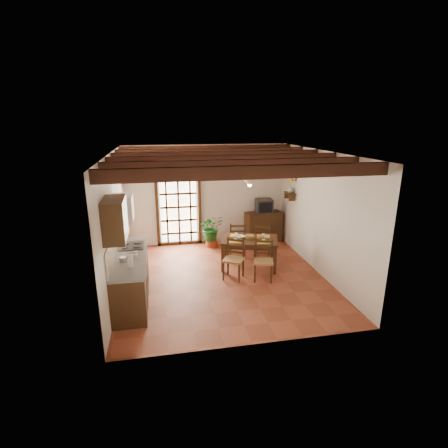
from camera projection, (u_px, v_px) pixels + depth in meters
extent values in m
plane|color=brown|center=(223.00, 278.00, 7.91)|extent=(5.00, 5.00, 0.00)
cube|color=silver|center=(206.00, 195.00, 9.87)|extent=(4.50, 0.02, 2.80)
cube|color=silver|center=(255.00, 263.00, 5.16)|extent=(4.50, 0.02, 2.80)
cube|color=silver|center=(115.00, 224.00, 7.10)|extent=(0.02, 5.00, 2.80)
cube|color=silver|center=(320.00, 213.00, 7.92)|extent=(0.02, 5.00, 2.80)
cube|color=white|center=(223.00, 152.00, 7.11)|extent=(4.50, 5.00, 0.02)
cube|color=black|center=(249.00, 172.00, 5.17)|extent=(4.50, 0.14, 0.20)
cube|color=black|center=(237.00, 165.00, 5.96)|extent=(4.50, 0.14, 0.20)
cube|color=black|center=(227.00, 160.00, 6.75)|extent=(4.50, 0.14, 0.20)
cube|color=black|center=(219.00, 156.00, 7.54)|extent=(4.50, 0.14, 0.20)
cube|color=black|center=(213.00, 152.00, 8.33)|extent=(4.50, 0.14, 0.20)
cube|color=black|center=(208.00, 150.00, 9.12)|extent=(4.50, 0.14, 0.20)
cube|color=white|center=(178.00, 207.00, 9.80)|extent=(1.01, 0.02, 2.11)
cube|color=#341F10|center=(177.00, 166.00, 9.42)|extent=(1.26, 0.10, 0.08)
cube|color=#341F10|center=(157.00, 208.00, 9.64)|extent=(0.08, 0.10, 2.28)
cube|color=#341F10|center=(200.00, 206.00, 9.86)|extent=(0.08, 0.10, 2.28)
cube|color=#341F10|center=(179.00, 207.00, 9.73)|extent=(1.01, 0.03, 2.02)
cube|color=#341F10|center=(132.00, 278.00, 6.87)|extent=(0.60, 2.20, 0.88)
cube|color=slate|center=(130.00, 257.00, 6.74)|extent=(0.64, 2.25, 0.04)
cube|color=tan|center=(113.00, 247.00, 6.62)|extent=(0.02, 2.20, 0.50)
cube|color=#341F10|center=(115.00, 220.00, 5.78)|extent=(0.35, 0.80, 0.70)
cube|color=white|center=(123.00, 207.00, 6.99)|extent=(0.38, 0.60, 0.50)
cube|color=silver|center=(124.00, 220.00, 7.07)|extent=(0.32, 0.55, 0.04)
cube|color=black|center=(131.00, 246.00, 7.25)|extent=(0.50, 0.55, 0.02)
cylinder|color=white|center=(130.00, 261.00, 6.19)|extent=(0.11, 0.11, 0.24)
cylinder|color=silver|center=(123.00, 260.00, 6.47)|extent=(0.14, 0.14, 0.10)
cube|color=#392112|center=(250.00, 240.00, 8.32)|extent=(1.51, 1.19, 0.05)
cube|color=#392112|center=(249.00, 242.00, 8.34)|extent=(1.36, 1.07, 0.09)
cube|color=#392112|center=(274.00, 249.00, 8.72)|extent=(0.08, 0.08, 0.67)
cube|color=#392112|center=(226.00, 248.00, 8.83)|extent=(0.08, 0.08, 0.67)
cube|color=#392112|center=(275.00, 261.00, 8.01)|extent=(0.08, 0.08, 0.67)
cube|color=#392112|center=(223.00, 259.00, 8.12)|extent=(0.08, 0.08, 0.67)
cube|color=#A17944|center=(234.00, 260.00, 7.76)|extent=(0.56, 0.55, 0.05)
cube|color=#341F10|center=(236.00, 247.00, 7.85)|extent=(0.39, 0.23, 0.46)
cube|color=#341F10|center=(233.00, 269.00, 7.82)|extent=(0.53, 0.53, 0.45)
cube|color=#A17944|center=(263.00, 261.00, 7.70)|extent=(0.52, 0.50, 0.05)
cube|color=#341F10|center=(264.00, 249.00, 7.79)|extent=(0.41, 0.16, 0.46)
cube|color=#341F10|center=(263.00, 270.00, 7.76)|extent=(0.49, 0.48, 0.45)
cube|color=#A17944|center=(237.00, 239.00, 9.07)|extent=(0.49, 0.47, 0.05)
cube|color=#341F10|center=(238.00, 233.00, 8.84)|extent=(0.43, 0.11, 0.47)
cube|color=#341F10|center=(237.00, 247.00, 9.14)|extent=(0.47, 0.45, 0.46)
cube|color=#A17944|center=(263.00, 240.00, 9.01)|extent=(0.55, 0.54, 0.05)
cube|color=#341F10|center=(262.00, 234.00, 8.79)|extent=(0.40, 0.21, 0.46)
cube|color=#341F10|center=(263.00, 248.00, 9.08)|extent=(0.53, 0.52, 0.45)
cube|color=yellow|center=(238.00, 244.00, 8.06)|extent=(0.30, 0.23, 0.01)
cube|color=yellow|center=(265.00, 242.00, 8.18)|extent=(0.30, 0.23, 0.01)
cube|color=yellow|center=(234.00, 238.00, 8.46)|extent=(0.30, 0.23, 0.01)
cube|color=yellow|center=(260.00, 237.00, 8.58)|extent=(0.30, 0.23, 0.01)
cylinder|color=olive|center=(250.00, 238.00, 8.31)|extent=(0.21, 0.21, 0.09)
imported|color=white|center=(240.00, 237.00, 8.37)|extent=(0.27, 0.27, 0.05)
cube|color=#341F10|center=(263.00, 227.00, 10.18)|extent=(1.08, 0.58, 0.88)
cube|color=black|center=(264.00, 206.00, 10.00)|extent=(0.47, 0.43, 0.39)
cube|color=black|center=(266.00, 208.00, 9.80)|extent=(0.37, 0.04, 0.29)
cube|color=white|center=(258.00, 181.00, 10.02)|extent=(0.25, 0.03, 0.32)
cone|color=maroon|center=(211.00, 243.00, 9.86)|extent=(0.38, 0.38, 0.23)
imported|color=#144C19|center=(211.00, 227.00, 9.73)|extent=(1.83, 1.60, 1.91)
cube|color=#341F10|center=(290.00, 193.00, 9.37)|extent=(0.20, 0.42, 0.03)
cube|color=#341F10|center=(292.00, 198.00, 9.23)|extent=(0.18, 0.03, 0.18)
cube|color=#341F10|center=(288.00, 195.00, 9.55)|extent=(0.18, 0.03, 0.18)
imported|color=#B2BFB2|center=(290.00, 189.00, 9.34)|extent=(0.15, 0.15, 0.15)
sphere|color=yellow|center=(291.00, 182.00, 9.28)|extent=(0.14, 0.14, 0.14)
cylinder|color=#144C19|center=(290.00, 187.00, 9.32)|extent=(0.01, 0.01, 0.28)
cube|color=brown|center=(294.00, 174.00, 9.24)|extent=(0.03, 0.32, 0.32)
cube|color=#C3B292|center=(294.00, 174.00, 9.24)|extent=(0.01, 0.26, 0.26)
cylinder|color=black|center=(250.00, 165.00, 7.91)|extent=(0.01, 0.01, 0.70)
cone|color=beige|center=(250.00, 181.00, 8.01)|extent=(0.36, 0.36, 0.14)
sphere|color=#FFD88C|center=(250.00, 185.00, 8.04)|extent=(0.09, 0.09, 0.09)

